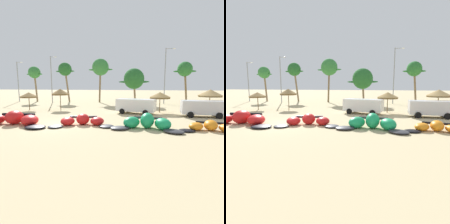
% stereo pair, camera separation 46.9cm
% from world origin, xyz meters
% --- Properties ---
extents(ground_plane, '(260.00, 260.00, 0.00)m').
position_xyz_m(ground_plane, '(0.00, 0.00, 0.00)').
color(ground_plane, '#C6B284').
extents(kite_left, '(7.65, 3.94, 1.24)m').
position_xyz_m(kite_left, '(-4.02, -0.89, 0.48)').
color(kite_left, black).
rests_on(kite_left, ground).
extents(kite_left_of_center, '(5.79, 3.34, 0.98)m').
position_xyz_m(kite_left_of_center, '(2.27, 0.22, 0.38)').
color(kite_left_of_center, '#333338').
rests_on(kite_left_of_center, ground).
extents(kite_center, '(5.98, 2.99, 1.27)m').
position_xyz_m(kite_center, '(7.93, -0.02, 0.48)').
color(kite_center, '#333338').
rests_on(kite_center, ground).
extents(kite_right_of_center, '(5.07, 2.67, 0.84)m').
position_xyz_m(kite_right_of_center, '(12.86, 0.13, 0.32)').
color(kite_right_of_center, black).
rests_on(kite_right_of_center, ground).
extents(beach_umbrella_near_van, '(2.41, 2.41, 2.57)m').
position_xyz_m(beach_umbrella_near_van, '(-8.83, 8.25, 2.18)').
color(beach_umbrella_near_van, brown).
rests_on(beach_umbrella_near_van, ground).
extents(beach_umbrella_middle, '(2.49, 2.49, 3.07)m').
position_xyz_m(beach_umbrella_middle, '(-4.59, 9.52, 2.61)').
color(beach_umbrella_middle, brown).
rests_on(beach_umbrella_middle, ground).
extents(beach_umbrella_near_palms, '(2.72, 2.72, 2.68)m').
position_xyz_m(beach_umbrella_near_palms, '(9.51, 9.48, 2.25)').
color(beach_umbrella_near_palms, brown).
rests_on(beach_umbrella_near_palms, ground).
extents(beach_umbrella_outermost, '(2.83, 2.83, 3.06)m').
position_xyz_m(beach_umbrella_outermost, '(15.43, 9.27, 2.60)').
color(beach_umbrella_outermost, brown).
rests_on(beach_umbrella_outermost, ground).
extents(parked_van, '(4.67, 2.41, 1.84)m').
position_xyz_m(parked_van, '(13.98, 7.03, 1.09)').
color(parked_van, silver).
rests_on(parked_van, ground).
extents(parked_car_second, '(5.10, 3.08, 1.84)m').
position_xyz_m(parked_car_second, '(6.40, 8.02, 1.09)').
color(parked_car_second, white).
rests_on(parked_car_second, ground).
extents(palm_leftmost, '(3.87, 2.58, 7.71)m').
position_xyz_m(palm_leftmost, '(-16.74, 21.50, 6.25)').
color(palm_leftmost, '#7F6647').
rests_on(palm_leftmost, ground).
extents(palm_left, '(4.28, 2.85, 8.47)m').
position_xyz_m(palm_left, '(-9.87, 22.42, 6.91)').
color(palm_left, '#7F6647').
rests_on(palm_left, ground).
extents(palm_left_of_gap, '(5.16, 3.44, 9.04)m').
position_xyz_m(palm_left_of_gap, '(-1.87, 22.18, 7.22)').
color(palm_left_of_gap, brown).
rests_on(palm_left_of_gap, ground).
extents(palm_center_left, '(5.85, 3.90, 6.78)m').
position_xyz_m(palm_center_left, '(5.25, 20.14, 4.79)').
color(palm_center_left, '#7F6647').
rests_on(palm_center_left, ground).
extents(palm_center_right, '(4.17, 2.78, 8.03)m').
position_xyz_m(palm_center_right, '(14.72, 22.22, 6.50)').
color(palm_center_right, brown).
rests_on(palm_center_right, ground).
extents(lamppost_west, '(1.52, 0.24, 8.64)m').
position_xyz_m(lamppost_west, '(-19.90, 20.30, 4.82)').
color(lamppost_west, gray).
rests_on(lamppost_west, ground).
extents(lamppost_west_center, '(1.48, 0.24, 9.38)m').
position_xyz_m(lamppost_west_center, '(-11.41, 19.42, 5.20)').
color(lamppost_west_center, gray).
rests_on(lamppost_west_center, ground).
extents(lamppost_east_center, '(1.82, 0.24, 10.56)m').
position_xyz_m(lamppost_east_center, '(11.18, 21.78, 5.83)').
color(lamppost_east_center, gray).
rests_on(lamppost_east_center, ground).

